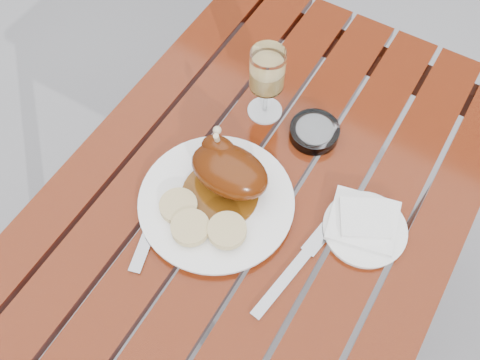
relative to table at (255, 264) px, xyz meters
name	(u,v)px	position (x,y,z in m)	size (l,w,h in m)	color
ground	(252,307)	(0.00, 0.00, -0.38)	(60.00, 60.00, 0.00)	slate
table	(255,264)	(0.00, 0.00, 0.00)	(0.80, 1.20, 0.75)	maroon
dinner_plate	(216,202)	(-0.07, -0.06, 0.39)	(0.32, 0.32, 0.02)	white
roast_duck	(227,169)	(-0.07, -0.01, 0.44)	(0.17, 0.17, 0.12)	#5E310A
bread_dumplings	(198,221)	(-0.07, -0.12, 0.41)	(0.19, 0.11, 0.03)	#DDC887
wine_glass	(266,84)	(-0.10, 0.20, 0.47)	(0.08, 0.08, 0.18)	#E4BE67
side_plate	(365,229)	(0.22, 0.04, 0.38)	(0.17, 0.17, 0.01)	white
napkin	(363,220)	(0.21, 0.05, 0.39)	(0.13, 0.12, 0.01)	white
ashtray	(314,132)	(0.03, 0.20, 0.39)	(0.11, 0.11, 0.03)	#B2B7BC
fork	(152,227)	(-0.15, -0.17, 0.38)	(0.02, 0.20, 0.01)	gray
knife	(291,272)	(0.14, -0.11, 0.38)	(0.02, 0.23, 0.01)	gray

